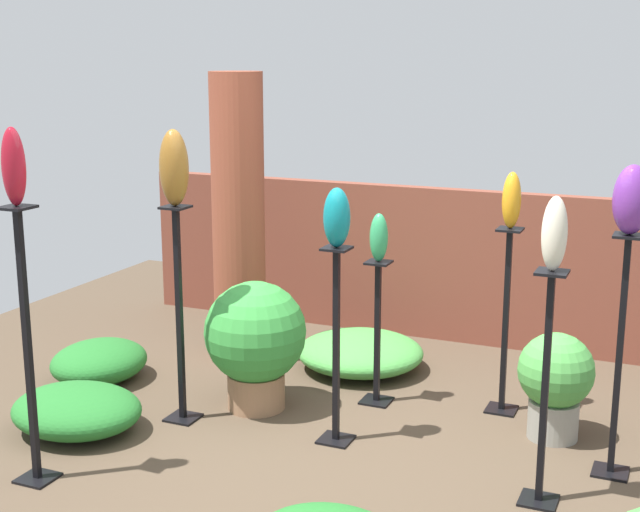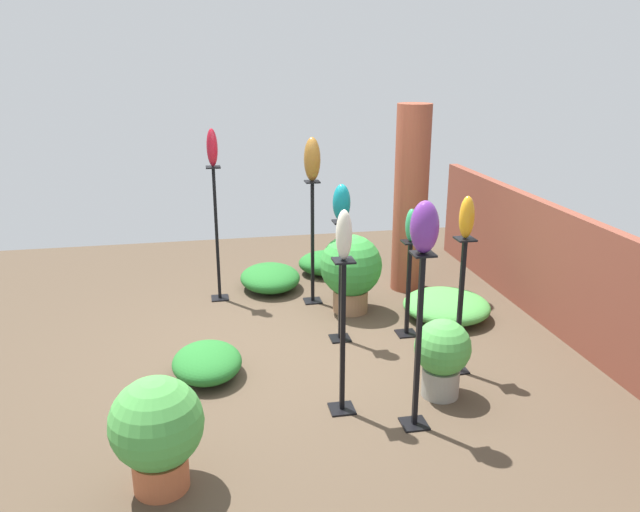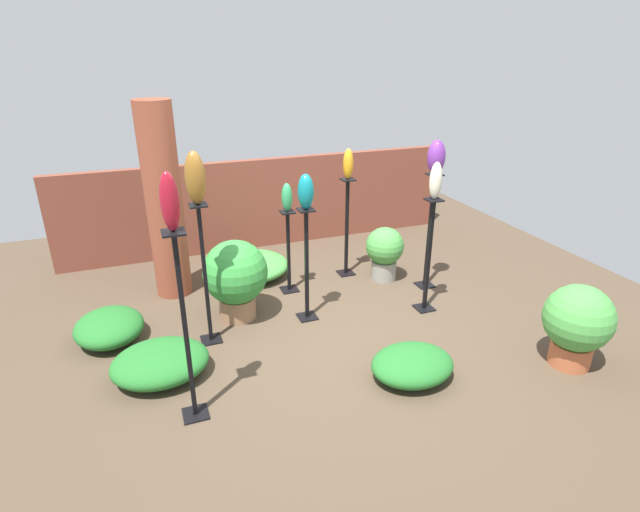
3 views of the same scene
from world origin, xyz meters
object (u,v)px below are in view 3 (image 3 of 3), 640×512
pedestal_teal (307,270)px  pedestal_jade (289,256)px  art_vase_teal (306,192)px  brick_pillar (164,203)px  pedestal_ivory (428,261)px  pedestal_bronze (206,281)px  potted_plant_front_right (385,250)px  pedestal_amber (347,232)px  art_vase_ivory (436,181)px  potted_plant_mid_left (236,276)px  pedestal_violet (429,236)px  art_vase_bronze (195,178)px  potted_plant_near_pillar (577,322)px  pedestal_ruby (186,337)px  art_vase_jade (287,197)px  art_vase_amber (348,164)px  art_vase_ruby (170,202)px  art_vase_violet (436,157)px

pedestal_teal → pedestal_jade: size_ratio=1.24×
art_vase_teal → pedestal_teal: bearing=180.0°
brick_pillar → pedestal_ivory: 2.98m
pedestal_bronze → potted_plant_front_right: pedestal_bronze is taller
pedestal_amber → potted_plant_front_right: bearing=-38.4°
art_vase_ivory → potted_plant_mid_left: bearing=164.4°
pedestal_violet → art_vase_ivory: size_ratio=3.64×
pedestal_jade → art_vase_ivory: (1.28, -0.97, 1.02)m
art_vase_bronze → art_vase_teal: 1.08m
pedestal_jade → pedestal_violet: 1.67m
potted_plant_mid_left → potted_plant_near_pillar: size_ratio=1.11×
brick_pillar → potted_plant_front_right: size_ratio=3.27×
pedestal_ruby → pedestal_ivory: pedestal_ruby is taller
art_vase_teal → potted_plant_mid_left: 1.18m
pedestal_jade → art_vase_jade: 0.71m
brick_pillar → art_vase_teal: 1.73m
brick_pillar → art_vase_amber: brick_pillar is taller
art_vase_ruby → art_vase_amber: (2.19, 2.03, -0.34)m
art_vase_teal → potted_plant_front_right: bearing=25.5°
art_vase_teal → potted_plant_front_right: 1.70m
pedestal_violet → potted_plant_front_right: (-0.39, 0.36, -0.26)m
pedestal_ruby → art_vase_jade: pedestal_ruby is taller
pedestal_violet → potted_plant_mid_left: pedestal_violet is taller
potted_plant_front_right → potted_plant_near_pillar: bearing=-71.1°
art_vase_bronze → art_vase_violet: art_vase_bronze is taller
pedestal_amber → potted_plant_mid_left: (-1.54, -0.61, -0.08)m
art_vase_ivory → potted_plant_mid_left: size_ratio=0.44×
pedestal_violet → pedestal_bronze: bearing=-173.3°
pedestal_amber → pedestal_jade: pedestal_amber is taller
potted_plant_front_right → art_vase_bronze: bearing=-163.5°
pedestal_ivory → art_vase_teal: art_vase_teal is taller
art_vase_ruby → art_vase_ivory: (2.64, 0.87, -0.30)m
pedestal_amber → potted_plant_near_pillar: 2.80m
potted_plant_mid_left → art_vase_teal: bearing=-21.5°
pedestal_violet → potted_plant_front_right: bearing=137.0°
pedestal_amber → potted_plant_front_right: 0.53m
art_vase_bronze → art_vase_ivory: art_vase_bronze is taller
pedestal_bronze → pedestal_ivory: 2.35m
pedestal_ruby → potted_plant_mid_left: (0.65, 1.42, -0.23)m
pedestal_bronze → art_vase_violet: (2.66, 0.31, 0.93)m
pedestal_ivory → art_vase_ivory: bearing=90.0°
pedestal_ruby → art_vase_violet: (2.96, 1.37, 0.86)m
pedestal_ruby → pedestal_ivory: 2.78m
art_vase_teal → potted_plant_near_pillar: (1.99, -1.66, -0.97)m
art_vase_ruby → art_vase_teal: (1.35, 1.15, -0.36)m
pedestal_ivory → art_vase_ruby: bearing=-161.8°
brick_pillar → art_vase_amber: size_ratio=6.07×
art_vase_teal → potted_plant_mid_left: size_ratio=0.40×
pedestal_bronze → pedestal_teal: 1.06m
art_vase_violet → art_vase_amber: bearing=139.2°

